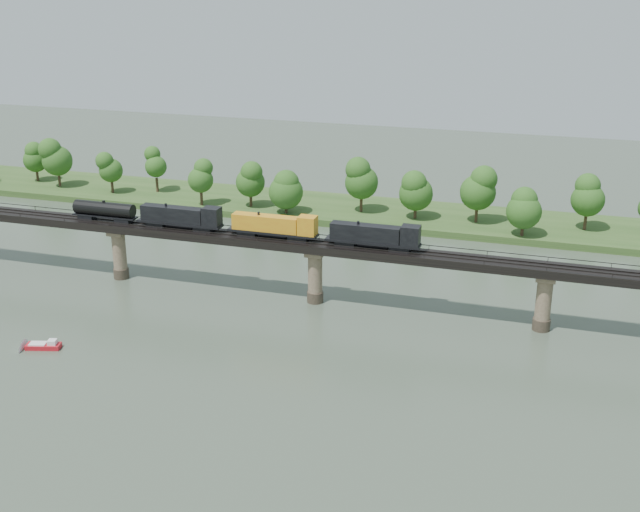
% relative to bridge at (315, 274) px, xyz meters
% --- Properties ---
extents(ground, '(400.00, 400.00, 0.00)m').
position_rel_bridge_xyz_m(ground, '(0.00, -30.00, -5.46)').
color(ground, '#374536').
rests_on(ground, ground).
extents(far_bank, '(300.00, 24.00, 1.60)m').
position_rel_bridge_xyz_m(far_bank, '(0.00, 55.00, -4.66)').
color(far_bank, '#2D4B1E').
rests_on(far_bank, ground).
extents(bridge, '(236.00, 30.00, 11.50)m').
position_rel_bridge_xyz_m(bridge, '(0.00, 0.00, 0.00)').
color(bridge, '#473A2D').
rests_on(bridge, ground).
extents(bridge_superstructure, '(220.00, 4.90, 0.75)m').
position_rel_bridge_xyz_m(bridge_superstructure, '(0.00, 0.00, 6.33)').
color(bridge_superstructure, black).
rests_on(bridge_superstructure, bridge).
extents(far_treeline, '(289.06, 17.54, 13.60)m').
position_rel_bridge_xyz_m(far_treeline, '(-8.21, 50.52, 3.37)').
color(far_treeline, '#382619').
rests_on(far_treeline, far_bank).
extents(freight_train, '(67.95, 2.65, 4.68)m').
position_rel_bridge_xyz_m(freight_train, '(-14.04, -0.00, 8.27)').
color(freight_train, black).
rests_on(freight_train, bridge).
extents(motorboat, '(5.76, 3.35, 1.52)m').
position_rel_bridge_xyz_m(motorboat, '(-35.83, -31.05, -4.94)').
color(motorboat, red).
rests_on(motorboat, ground).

